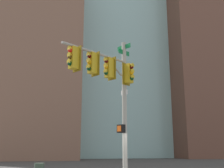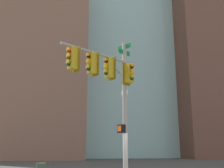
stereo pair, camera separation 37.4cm
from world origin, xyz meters
name	(u,v)px [view 2 (the right image)]	position (x,y,z in m)	size (l,w,h in m)	color
signal_pole_assembly	(111,83)	(0.12, -1.07, 4.92)	(2.54, 3.80, 7.32)	#9E998C
building_brick_nearside	(206,36)	(-37.47, 27.36, 25.48)	(18.23, 18.74, 50.96)	brown
building_brick_midblock	(33,73)	(-38.53, -8.61, 15.49)	(22.61, 18.30, 30.98)	#845B47
building_glass_tower	(86,32)	(-49.85, 2.19, 29.77)	(32.38, 31.68, 59.54)	#9EC6C1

